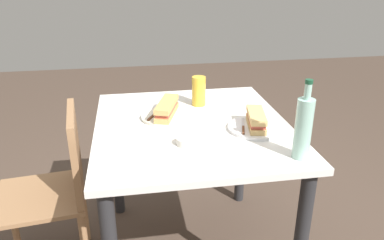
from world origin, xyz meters
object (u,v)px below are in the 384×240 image
dining_table (192,147)px  olive_bowl (187,141)px  plate_far (167,116)px  beer_glass (199,91)px  chair_far (58,186)px  water_bottle (303,127)px  knife_far (155,114)px  baguette_sandwich_far (167,108)px  plate_near (256,128)px  knife_near (243,127)px  baguette_sandwich_near (256,120)px

dining_table → olive_bowl: size_ratio=11.74×
plate_far → beer_glass: size_ratio=1.63×
chair_far → water_bottle: 1.15m
chair_far → olive_bowl: size_ratio=10.01×
plate_far → knife_far: bearing=82.3°
olive_bowl → baguette_sandwich_far: bearing=9.2°
baguette_sandwich_far → olive_bowl: size_ratio=2.96×
baguette_sandwich_far → water_bottle: 0.68m
water_bottle → olive_bowl: 0.47m
beer_glass → olive_bowl: (-0.45, 0.13, -0.06)m
olive_bowl → beer_glass: bearing=-16.6°
plate_far → beer_glass: 0.25m
knife_far → chair_far: bearing=101.1°
plate_far → beer_glass: bearing=-51.0°
baguette_sandwich_far → water_bottle: size_ratio=0.80×
chair_far → water_bottle: bearing=-111.7°
dining_table → chair_far: bearing=89.1°
chair_far → plate_near: size_ratio=3.37×
knife_near → chair_far: bearing=82.1°
beer_glass → plate_far: bearing=129.0°
dining_table → plate_far: size_ratio=3.96×
plate_near → baguette_sandwich_far: bearing=61.6°
dining_table → plate_near: bearing=-111.9°
baguette_sandwich_near → water_bottle: water_bottle is taller
knife_near → water_bottle: (-0.28, -0.15, 0.11)m
baguette_sandwich_near → water_bottle: 0.30m
chair_far → plate_near: 0.97m
knife_far → olive_bowl: bearing=-160.8°
baguette_sandwich_near → water_bottle: size_ratio=0.67×
knife_near → plate_far: 0.38m
plate_near → olive_bowl: bearing=106.4°
olive_bowl → water_bottle: bearing=-113.6°
plate_far → olive_bowl: olive_bowl is taller
plate_near → baguette_sandwich_far: size_ratio=1.00×
plate_far → olive_bowl: bearing=-170.8°
dining_table → plate_near: 0.32m
dining_table → baguette_sandwich_far: size_ratio=3.96×
plate_far → baguette_sandwich_far: 0.04m
knife_near → olive_bowl: 0.29m
dining_table → knife_far: size_ratio=6.05×
knife_far → knife_near: bearing=-119.3°
dining_table → knife_near: size_ratio=5.64×
water_bottle → chair_far: bearing=68.3°
knife_far → olive_bowl: 0.33m
dining_table → knife_far: knife_far is taller
beer_glass → olive_bowl: beer_glass is taller
beer_glass → knife_near: bearing=-158.7°
plate_near → baguette_sandwich_far: 0.43m
plate_near → baguette_sandwich_far: baguette_sandwich_far is taller
chair_far → beer_glass: bearing=-71.9°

